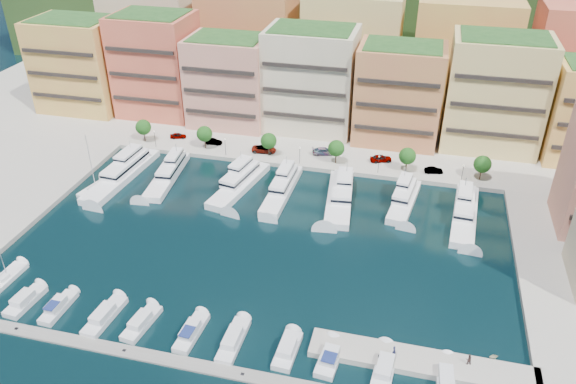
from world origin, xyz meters
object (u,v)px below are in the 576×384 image
(tree_3, at_px, (336,148))
(cruiser_7, at_px, (330,359))
(cruiser_1, at_px, (58,308))
(cruiser_6, at_px, (287,351))
(lamppost_4, at_px, (463,171))
(cruiser_4, at_px, (191,333))
(yacht_4, at_px, (340,195))
(cruiser_5, at_px, (233,341))
(lamppost_3, at_px, (379,161))
(lamppost_0, at_px, (155,136))
(tree_1, at_px, (204,134))
(lamppost_2, at_px, (300,152))
(cruiser_0, at_px, (25,301))
(car_1, at_px, (213,142))
(tree_2, at_px, (269,141))
(yacht_0, at_px, (124,172))
(person_1, at_px, (469,359))
(cruiser_9, at_px, (445,381))
(car_3, at_px, (324,151))
(cruiser_2, at_px, (104,316))
(tree_4, at_px, (407,156))
(lamppost_1, at_px, (225,144))
(cruiser_8, at_px, (384,369))
(yacht_3, at_px, (283,187))
(person_0, at_px, (394,351))
(sailboat_0, at_px, (6,279))
(tender_1, at_px, (384,340))
(car_0, at_px, (178,136))
(yacht_2, at_px, (240,182))
(car_5, at_px, (434,170))
(cruiser_3, at_px, (141,323))
(car_2, at_px, (264,149))
(yacht_1, at_px, (168,173))
(tender_3, at_px, (494,356))
(tree_0, at_px, (143,127))
(yacht_5, at_px, (404,198))
(yacht_6, at_px, (465,211))

(tree_3, relative_size, cruiser_7, 0.77)
(cruiser_1, bearing_deg, cruiser_6, 0.03)
(lamppost_4, distance_m, cruiser_4, 68.63)
(yacht_4, bearing_deg, lamppost_4, 26.11)
(cruiser_5, bearing_deg, lamppost_4, 59.26)
(lamppost_3, bearing_deg, lamppost_0, 180.00)
(tree_1, height_order, cruiser_7, tree_1)
(lamppost_2, distance_m, cruiser_0, 64.57)
(car_1, bearing_deg, tree_2, -102.75)
(yacht_0, distance_m, person_1, 82.98)
(cruiser_9, bearing_deg, yacht_4, 116.46)
(cruiser_7, relative_size, person_1, 4.19)
(tree_1, height_order, car_3, tree_1)
(cruiser_2, bearing_deg, tree_4, 53.99)
(lamppost_1, xyz_separation_m, cruiser_8, (42.96, -55.80, -3.28))
(cruiser_6, bearing_deg, yacht_3, 105.33)
(tree_1, bearing_deg, person_0, -48.16)
(sailboat_0, bearing_deg, tender_1, 1.10)
(lamppost_3, relative_size, car_0, 1.06)
(lamppost_0, xyz_separation_m, person_0, (61.99, -53.53, -1.87))
(tree_1, bearing_deg, cruiser_8, -49.88)
(yacht_0, distance_m, car_3, 46.25)
(yacht_2, xyz_separation_m, car_5, (40.63, 14.55, 0.46))
(cruiser_5, distance_m, sailboat_0, 42.36)
(cruiser_0, xyz_separation_m, cruiser_3, (20.38, -0.00, -0.00))
(lamppost_2, distance_m, lamppost_3, 18.00)
(lamppost_4, bearing_deg, tree_4, 169.15)
(cruiser_0, relative_size, cruiser_3, 0.94)
(cruiser_0, bearing_deg, car_2, 69.00)
(yacht_1, height_order, car_3, yacht_1)
(person_1, bearing_deg, tree_3, -73.09)
(car_1, distance_m, person_1, 82.09)
(cruiser_0, distance_m, car_1, 61.24)
(cruiser_3, bearing_deg, cruiser_2, -179.89)
(tender_1, bearing_deg, cruiser_5, 84.28)
(tender_3, bearing_deg, tree_1, 29.55)
(tree_0, height_order, yacht_1, tree_0)
(tree_1, xyz_separation_m, yacht_0, (-13.28, -16.06, -3.53))
(yacht_2, bearing_deg, lamppost_0, 155.27)
(cruiser_7, xyz_separation_m, person_1, (18.93, 3.39, 1.31))
(tree_0, height_order, cruiser_9, tree_0)
(tree_3, height_order, cruiser_4, tree_3)
(cruiser_3, relative_size, person_1, 4.66)
(yacht_5, xyz_separation_m, car_0, (-57.25, 15.93, 0.47))
(cruiser_6, height_order, car_5, car_5)
(yacht_6, distance_m, cruiser_8, 45.10)
(car_5, bearing_deg, tree_3, 79.62)
(person_0, bearing_deg, person_1, -114.66)
(lamppost_1, height_order, yacht_3, yacht_3)
(tree_2, xyz_separation_m, cruiser_9, (41.24, -58.09, -4.20))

